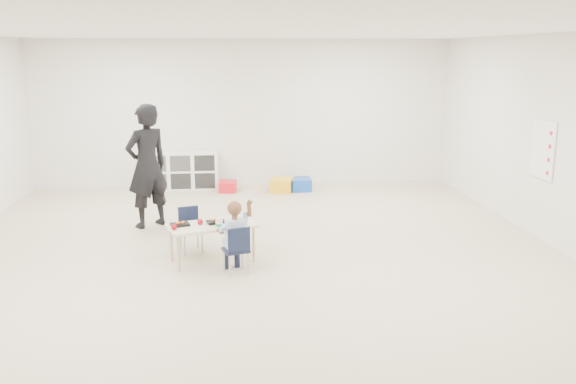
{
  "coord_description": "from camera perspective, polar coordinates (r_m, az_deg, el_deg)",
  "views": [
    {
      "loc": [
        -0.32,
        -7.25,
        2.55
      ],
      "look_at": [
        0.42,
        0.1,
        0.85
      ],
      "focal_mm": 38.0,
      "sensor_mm": 36.0,
      "label": 1
    }
  ],
  "objects": [
    {
      "name": "child",
      "position": [
        7.15,
        -4.93,
        -4.08
      ],
      "size": [
        0.48,
        0.48,
        0.92
      ],
      "primitive_type": null,
      "rotation": [
        0.0,
        0.0,
        0.29
      ],
      "color": "#A2B3DB",
      "rests_on": "chair_near"
    },
    {
      "name": "chair_far",
      "position": [
        8.02,
        -9.07,
        -3.56
      ],
      "size": [
        0.35,
        0.34,
        0.58
      ],
      "primitive_type": null,
      "rotation": [
        0.0,
        0.0,
        0.29
      ],
      "color": "black",
      "rests_on": "ground"
    },
    {
      "name": "adult",
      "position": [
        9.19,
        -13.05,
        2.37
      ],
      "size": [
        0.8,
        0.76,
        1.83
      ],
      "primitive_type": "imported",
      "rotation": [
        0.0,
        0.0,
        3.81
      ],
      "color": "black",
      "rests_on": "ground"
    },
    {
      "name": "milk_carton",
      "position": [
        7.42,
        -6.46,
        -2.88
      ],
      "size": [
        0.09,
        0.09,
        0.1
      ],
      "primitive_type": "cube",
      "rotation": [
        0.0,
        0.0,
        0.29
      ],
      "color": "white",
      "rests_on": "table"
    },
    {
      "name": "lunch_tray_far",
      "position": [
        7.54,
        -10.08,
        -3.01
      ],
      "size": [
        0.26,
        0.22,
        0.03
      ],
      "primitive_type": "cube",
      "rotation": [
        0.0,
        0.0,
        0.29
      ],
      "color": "black",
      "rests_on": "table"
    },
    {
      "name": "bread_roll",
      "position": [
        7.53,
        -4.85,
        -2.73
      ],
      "size": [
        0.09,
        0.09,
        0.07
      ],
      "primitive_type": "ellipsoid",
      "color": "tan",
      "rests_on": "table"
    },
    {
      "name": "bin_red",
      "position": [
        11.45,
        -5.66,
        0.53
      ],
      "size": [
        0.35,
        0.43,
        0.19
      ],
      "primitive_type": "cube",
      "rotation": [
        0.0,
        0.0,
        -0.1
      ],
      "color": "red",
      "rests_on": "ground"
    },
    {
      "name": "bin_yellow",
      "position": [
        11.41,
        -0.56,
        0.66
      ],
      "size": [
        0.49,
        0.57,
        0.24
      ],
      "primitive_type": "cube",
      "rotation": [
        0.0,
        0.0,
        -0.25
      ],
      "color": "gold",
      "rests_on": "ground"
    },
    {
      "name": "cubby_shelf",
      "position": [
        11.77,
        -9.96,
        1.99
      ],
      "size": [
        1.4,
        0.4,
        0.7
      ],
      "primitive_type": "cube",
      "color": "white",
      "rests_on": "ground"
    },
    {
      "name": "apple_near",
      "position": [
        7.54,
        -8.22,
        -2.78
      ],
      "size": [
        0.07,
        0.07,
        0.07
      ],
      "primitive_type": "sphere",
      "color": "maroon",
      "rests_on": "table"
    },
    {
      "name": "room",
      "position": [
        7.35,
        -3.22,
        3.94
      ],
      "size": [
        9.0,
        9.02,
        2.8
      ],
      "color": "beige",
      "rests_on": "ground"
    },
    {
      "name": "bin_blue",
      "position": [
        11.52,
        1.21,
        0.74
      ],
      "size": [
        0.37,
        0.47,
        0.23
      ],
      "primitive_type": "cube",
      "rotation": [
        0.0,
        0.0,
        0.01
      ],
      "color": "#1848B6",
      "rests_on": "ground"
    },
    {
      "name": "apple_far",
      "position": [
        7.38,
        -10.62,
        -3.23
      ],
      "size": [
        0.07,
        0.07,
        0.07
      ],
      "primitive_type": "sphere",
      "color": "maroon",
      "rests_on": "table"
    },
    {
      "name": "chair_near",
      "position": [
        7.2,
        -4.9,
        -5.36
      ],
      "size": [
        0.35,
        0.34,
        0.58
      ],
      "primitive_type": null,
      "rotation": [
        0.0,
        0.0,
        0.29
      ],
      "color": "black",
      "rests_on": "ground"
    },
    {
      "name": "rules_poster",
      "position": [
        9.05,
        22.73,
        3.69
      ],
      "size": [
        0.02,
        0.6,
        0.8
      ],
      "primitive_type": "cube",
      "color": "white",
      "rests_on": "room"
    },
    {
      "name": "table",
      "position": [
        7.62,
        -7.09,
        -4.72
      ],
      "size": [
        1.17,
        0.81,
        0.49
      ],
      "rotation": [
        0.0,
        0.0,
        0.29
      ],
      "color": "beige",
      "rests_on": "ground"
    },
    {
      "name": "lunch_tray_near",
      "position": [
        7.59,
        -6.75,
        -2.79
      ],
      "size": [
        0.26,
        0.22,
        0.03
      ],
      "primitive_type": "cube",
      "rotation": [
        0.0,
        0.0,
        0.29
      ],
      "color": "black",
      "rests_on": "table"
    }
  ]
}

